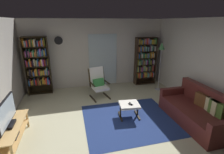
{
  "coord_description": "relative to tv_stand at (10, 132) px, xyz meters",
  "views": [
    {
      "loc": [
        -0.97,
        -3.51,
        2.49
      ],
      "look_at": [
        0.16,
        0.97,
        0.96
      ],
      "focal_mm": 26.82,
      "sensor_mm": 36.0,
      "label": 1
    }
  ],
  "objects": [
    {
      "name": "cell_phone",
      "position": [
        2.79,
        0.4,
        0.09
      ],
      "size": [
        0.12,
        0.16,
        0.01
      ],
      "primitive_type": "cube",
      "rotation": [
        0.0,
        0.0,
        0.42
      ],
      "color": "black",
      "rests_on": "ottoman"
    },
    {
      "name": "bookshelf_near_sofa",
      "position": [
        4.27,
        2.77,
        0.72
      ],
      "size": [
        0.85,
        0.3,
        1.91
      ],
      "color": "black",
      "rests_on": "ground"
    },
    {
      "name": "floor_lamp_by_shelf",
      "position": [
        4.51,
        2.0,
        1.18
      ],
      "size": [
        0.22,
        0.22,
        1.79
      ],
      "color": "#A5A5AD",
      "rests_on": "ground"
    },
    {
      "name": "wall_right",
      "position": [
        5.01,
        0.15,
        0.99
      ],
      "size": [
        0.06,
        6.0,
        2.6
      ],
      "primitive_type": "cube",
      "color": "beige",
      "rests_on": "ground"
    },
    {
      "name": "bookshelf_near_tv",
      "position": [
        0.2,
        2.76,
        0.77
      ],
      "size": [
        0.79,
        0.3,
        2.03
      ],
      "color": "black",
      "rests_on": "ground"
    },
    {
      "name": "glass_door_panel",
      "position": [
        2.56,
        2.99,
        0.74
      ],
      "size": [
        1.1,
        0.01,
        2.0
      ],
      "primitive_type": "cube",
      "color": "silver"
    },
    {
      "name": "tv_remote",
      "position": [
        2.78,
        0.43,
        0.09
      ],
      "size": [
        0.09,
        0.15,
        0.02
      ],
      "primitive_type": "cube",
      "rotation": [
        0.0,
        0.0,
        -0.38
      ],
      "color": "black",
      "rests_on": "ottoman"
    },
    {
      "name": "television",
      "position": [
        0.0,
        0.01,
        0.43
      ],
      "size": [
        0.2,
        0.95,
        0.57
      ],
      "color": "black",
      "rests_on": "tv_stand"
    },
    {
      "name": "wall_clock",
      "position": [
        0.96,
        2.98,
        1.54
      ],
      "size": [
        0.29,
        0.03,
        0.29
      ],
      "color": "silver"
    },
    {
      "name": "area_rug",
      "position": [
        2.73,
        0.3,
        -0.3
      ],
      "size": [
        2.37,
        2.07,
        0.01
      ],
      "primitive_type": "cube",
      "color": "navy",
      "rests_on": "ground"
    },
    {
      "name": "tv_stand",
      "position": [
        0.0,
        0.0,
        0.0
      ],
      "size": [
        0.47,
        1.3,
        0.46
      ],
      "color": "tan",
      "rests_on": "ground"
    },
    {
      "name": "ottoman",
      "position": [
        2.77,
        0.45,
        0.02
      ],
      "size": [
        0.57,
        0.53,
        0.39
      ],
      "color": "white",
      "rests_on": "ground"
    },
    {
      "name": "wall_back",
      "position": [
        2.31,
        3.05,
        0.99
      ],
      "size": [
        5.6,
        0.06,
        2.6
      ],
      "primitive_type": "cube",
      "color": "beige",
      "rests_on": "ground"
    },
    {
      "name": "lounge_armchair",
      "position": [
        2.19,
        1.94,
        0.23
      ],
      "size": [
        0.68,
        0.75,
        1.02
      ],
      "color": "black",
      "rests_on": "ground"
    },
    {
      "name": "leather_sofa",
      "position": [
        4.39,
        -0.22,
        0.01
      ],
      "size": [
        0.91,
        1.96,
        0.89
      ],
      "color": "#59231F",
      "rests_on": "ground"
    },
    {
      "name": "ground_plane",
      "position": [
        2.31,
        0.15,
        -0.31
      ],
      "size": [
        7.02,
        7.02,
        0.0
      ],
      "primitive_type": "plane",
      "color": "beige"
    }
  ]
}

